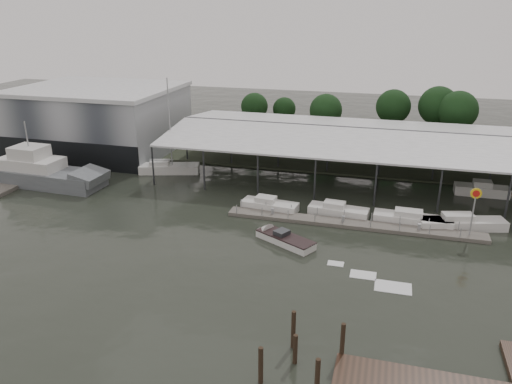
% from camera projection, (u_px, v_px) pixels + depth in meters
% --- Properties ---
extents(ground, '(200.00, 200.00, 0.00)m').
position_uv_depth(ground, '(190.00, 249.00, 49.47)').
color(ground, '#232820').
rests_on(ground, ground).
extents(land_strip_far, '(140.00, 30.00, 0.30)m').
position_uv_depth(land_strip_far, '(282.00, 143.00, 87.35)').
color(land_strip_far, '#383E2E').
rests_on(land_strip_far, ground).
extents(land_strip_west, '(20.00, 40.00, 0.30)m').
position_uv_depth(land_strip_west, '(42.00, 144.00, 86.45)').
color(land_strip_west, '#383E2E').
rests_on(land_strip_west, ground).
extents(storage_warehouse, '(24.50, 20.50, 10.50)m').
position_uv_depth(storage_warehouse, '(100.00, 119.00, 81.60)').
color(storage_warehouse, '#979CA1').
rests_on(storage_warehouse, ground).
extents(covered_boat_shed, '(58.24, 24.00, 6.96)m').
position_uv_depth(covered_boat_shed, '(382.00, 134.00, 68.37)').
color(covered_boat_shed, silver).
rests_on(covered_boat_shed, ground).
extents(trawler_dock, '(3.00, 18.00, 0.50)m').
position_uv_depth(trawler_dock, '(28.00, 177.00, 69.47)').
color(trawler_dock, '#656159').
rests_on(trawler_dock, ground).
extents(floating_dock, '(28.00, 2.00, 1.40)m').
position_uv_depth(floating_dock, '(352.00, 224.00, 54.70)').
color(floating_dock, '#656159').
rests_on(floating_dock, ground).
extents(shell_fuel_sign, '(1.10, 0.18, 5.55)m').
position_uv_depth(shell_fuel_sign, '(474.00, 203.00, 50.41)').
color(shell_fuel_sign, gray).
rests_on(shell_fuel_sign, ground).
extents(grey_trawler, '(18.73, 5.69, 8.84)m').
position_uv_depth(grey_trawler, '(40.00, 173.00, 67.01)').
color(grey_trawler, slate).
rests_on(grey_trawler, ground).
extents(white_sailboat, '(8.87, 4.86, 13.73)m').
position_uv_depth(white_sailboat, '(168.00, 168.00, 71.98)').
color(white_sailboat, silver).
rests_on(white_sailboat, ground).
extents(speedboat_underway, '(16.64, 9.91, 2.00)m').
position_uv_depth(speedboat_underway, '(281.00, 238.00, 51.02)').
color(speedboat_underway, silver).
rests_on(speedboat_underway, ground).
extents(moored_cruiser_0, '(6.83, 2.92, 1.70)m').
position_uv_depth(moored_cruiser_0, '(269.00, 205.00, 58.74)').
color(moored_cruiser_0, silver).
rests_on(moored_cruiser_0, ground).
extents(moored_cruiser_1, '(6.95, 2.85, 1.70)m').
position_uv_depth(moored_cruiser_1, '(338.00, 211.00, 57.18)').
color(moored_cruiser_1, silver).
rests_on(moored_cruiser_1, ground).
extents(moored_cruiser_2, '(8.51, 2.56, 1.70)m').
position_uv_depth(moored_cruiser_2, '(412.00, 219.00, 54.89)').
color(moored_cruiser_2, silver).
rests_on(moored_cruiser_2, ground).
extents(moored_cruiser_3, '(9.47, 4.51, 1.70)m').
position_uv_depth(moored_cruiser_3, '(461.00, 223.00, 53.95)').
color(moored_cruiser_3, silver).
rests_on(moored_cruiser_3, ground).
extents(mooring_pilings, '(5.06, 7.49, 3.73)m').
position_uv_depth(mooring_pilings, '(301.00, 364.00, 32.04)').
color(mooring_pilings, '#2F2417').
rests_on(mooring_pilings, ground).
extents(horizon_tree_line, '(66.25, 10.75, 9.91)m').
position_uv_depth(horizon_tree_line, '(428.00, 112.00, 85.06)').
color(horizon_tree_line, '#302215').
rests_on(horizon_tree_line, ground).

